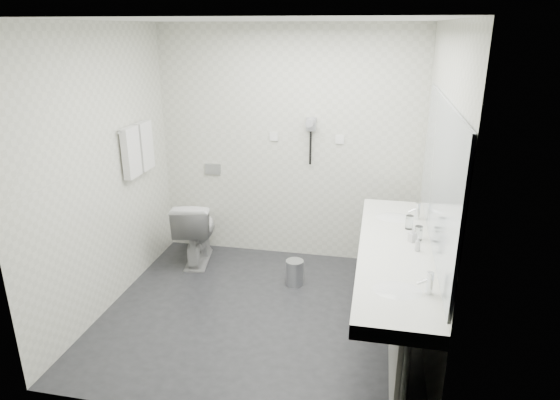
# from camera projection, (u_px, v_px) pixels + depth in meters

# --- Properties ---
(floor) EXTENTS (2.80, 2.80, 0.00)m
(floor) POSITION_uv_depth(u_px,v_px,m) (260.00, 313.00, 4.43)
(floor) COLOR #222327
(floor) RESTS_ON ground
(ceiling) EXTENTS (2.80, 2.80, 0.00)m
(ceiling) POSITION_uv_depth(u_px,v_px,m) (256.00, 20.00, 3.59)
(ceiling) COLOR silver
(ceiling) RESTS_ON wall_back
(wall_back) EXTENTS (2.80, 0.00, 2.80)m
(wall_back) POSITION_uv_depth(u_px,v_px,m) (288.00, 146.00, 5.21)
(wall_back) COLOR silver
(wall_back) RESTS_ON floor
(wall_front) EXTENTS (2.80, 0.00, 2.80)m
(wall_front) POSITION_uv_depth(u_px,v_px,m) (204.00, 248.00, 2.81)
(wall_front) COLOR silver
(wall_front) RESTS_ON floor
(wall_left) EXTENTS (0.00, 2.60, 2.60)m
(wall_left) POSITION_uv_depth(u_px,v_px,m) (103.00, 172.00, 4.27)
(wall_left) COLOR silver
(wall_left) RESTS_ON floor
(wall_right) EXTENTS (0.00, 2.60, 2.60)m
(wall_right) POSITION_uv_depth(u_px,v_px,m) (436.00, 193.00, 3.74)
(wall_right) COLOR silver
(wall_right) RESTS_ON floor
(vanity_counter) EXTENTS (0.55, 2.20, 0.10)m
(vanity_counter) POSITION_uv_depth(u_px,v_px,m) (395.00, 254.00, 3.76)
(vanity_counter) COLOR white
(vanity_counter) RESTS_ON floor
(vanity_panel) EXTENTS (0.03, 2.15, 0.75)m
(vanity_panel) POSITION_uv_depth(u_px,v_px,m) (394.00, 302.00, 3.90)
(vanity_panel) COLOR gray
(vanity_panel) RESTS_ON floor
(vanity_post_near) EXTENTS (0.06, 0.06, 0.75)m
(vanity_post_near) POSITION_uv_depth(u_px,v_px,m) (401.00, 393.00, 2.93)
(vanity_post_near) COLOR silver
(vanity_post_near) RESTS_ON floor
(vanity_post_far) EXTENTS (0.06, 0.06, 0.75)m
(vanity_post_far) POSITION_uv_depth(u_px,v_px,m) (395.00, 248.00, 4.85)
(vanity_post_far) COLOR silver
(vanity_post_far) RESTS_ON floor
(mirror) EXTENTS (0.02, 2.20, 1.05)m
(mirror) POSITION_uv_depth(u_px,v_px,m) (439.00, 175.00, 3.50)
(mirror) COLOR #B2BCC6
(mirror) RESTS_ON wall_right
(basin_near) EXTENTS (0.40, 0.31, 0.05)m
(basin_near) POSITION_uv_depth(u_px,v_px,m) (397.00, 292.00, 3.15)
(basin_near) COLOR white
(basin_near) RESTS_ON vanity_counter
(basin_far) EXTENTS (0.40, 0.31, 0.05)m
(basin_far) POSITION_uv_depth(u_px,v_px,m) (394.00, 219.00, 4.35)
(basin_far) COLOR white
(basin_far) RESTS_ON vanity_counter
(faucet_near) EXTENTS (0.04, 0.04, 0.15)m
(faucet_near) POSITION_uv_depth(u_px,v_px,m) (430.00, 283.00, 3.08)
(faucet_near) COLOR silver
(faucet_near) RESTS_ON vanity_counter
(faucet_far) EXTENTS (0.04, 0.04, 0.15)m
(faucet_far) POSITION_uv_depth(u_px,v_px,m) (417.00, 211.00, 4.28)
(faucet_far) COLOR silver
(faucet_far) RESTS_ON vanity_counter
(soap_bottle_a) EXTENTS (0.07, 0.07, 0.11)m
(soap_bottle_a) POSITION_uv_depth(u_px,v_px,m) (412.00, 235.00, 3.84)
(soap_bottle_a) COLOR white
(soap_bottle_a) RESTS_ON vanity_counter
(soap_bottle_c) EXTENTS (0.05, 0.05, 0.11)m
(soap_bottle_c) POSITION_uv_depth(u_px,v_px,m) (418.00, 244.00, 3.68)
(soap_bottle_c) COLOR white
(soap_bottle_c) RESTS_ON vanity_counter
(glass_left) EXTENTS (0.08, 0.08, 0.12)m
(glass_left) POSITION_uv_depth(u_px,v_px,m) (418.00, 233.00, 3.87)
(glass_left) COLOR silver
(glass_left) RESTS_ON vanity_counter
(glass_right) EXTENTS (0.07, 0.07, 0.12)m
(glass_right) POSITION_uv_depth(u_px,v_px,m) (409.00, 222.00, 4.08)
(glass_right) COLOR silver
(glass_right) RESTS_ON vanity_counter
(toilet) EXTENTS (0.52, 0.77, 0.72)m
(toilet) POSITION_uv_depth(u_px,v_px,m) (196.00, 230.00, 5.32)
(toilet) COLOR white
(toilet) RESTS_ON floor
(flush_plate) EXTENTS (0.18, 0.02, 0.12)m
(flush_plate) POSITION_uv_depth(u_px,v_px,m) (213.00, 169.00, 5.46)
(flush_plate) COLOR #B2B5BA
(flush_plate) RESTS_ON wall_back
(pedal_bin) EXTENTS (0.23, 0.23, 0.25)m
(pedal_bin) POSITION_uv_depth(u_px,v_px,m) (295.00, 273.00, 4.89)
(pedal_bin) COLOR #B2B5BA
(pedal_bin) RESTS_ON floor
(bin_lid) EXTENTS (0.18, 0.18, 0.02)m
(bin_lid) POSITION_uv_depth(u_px,v_px,m) (295.00, 261.00, 4.85)
(bin_lid) COLOR #B2B5BA
(bin_lid) RESTS_ON pedal_bin
(towel_rail) EXTENTS (0.02, 0.62, 0.02)m
(towel_rail) POSITION_uv_depth(u_px,v_px,m) (135.00, 127.00, 4.67)
(towel_rail) COLOR silver
(towel_rail) RESTS_ON wall_left
(towel_near) EXTENTS (0.07, 0.24, 0.48)m
(towel_near) POSITION_uv_depth(u_px,v_px,m) (131.00, 152.00, 4.61)
(towel_near) COLOR silver
(towel_near) RESTS_ON towel_rail
(towel_far) EXTENTS (0.07, 0.24, 0.48)m
(towel_far) POSITION_uv_depth(u_px,v_px,m) (145.00, 146.00, 4.87)
(towel_far) COLOR silver
(towel_far) RESTS_ON towel_rail
(dryer_cradle) EXTENTS (0.10, 0.04, 0.14)m
(dryer_cradle) POSITION_uv_depth(u_px,v_px,m) (311.00, 124.00, 5.05)
(dryer_cradle) COLOR #95969B
(dryer_cradle) RESTS_ON wall_back
(dryer_barrel) EXTENTS (0.08, 0.14, 0.08)m
(dryer_barrel) POSITION_uv_depth(u_px,v_px,m) (310.00, 122.00, 4.98)
(dryer_barrel) COLOR #95969B
(dryer_barrel) RESTS_ON dryer_cradle
(dryer_cord) EXTENTS (0.02, 0.02, 0.35)m
(dryer_cord) POSITION_uv_depth(u_px,v_px,m) (310.00, 148.00, 5.12)
(dryer_cord) COLOR black
(dryer_cord) RESTS_ON dryer_cradle
(switch_plate_a) EXTENTS (0.09, 0.02, 0.09)m
(switch_plate_a) POSITION_uv_depth(u_px,v_px,m) (274.00, 136.00, 5.19)
(switch_plate_a) COLOR white
(switch_plate_a) RESTS_ON wall_back
(switch_plate_b) EXTENTS (0.09, 0.02, 0.09)m
(switch_plate_b) POSITION_uv_depth(u_px,v_px,m) (340.00, 139.00, 5.06)
(switch_plate_b) COLOR white
(switch_plate_b) RESTS_ON wall_back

